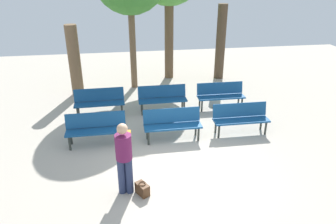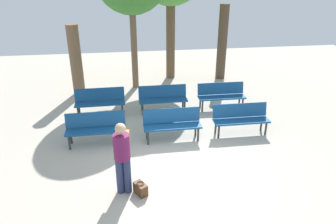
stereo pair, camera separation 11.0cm
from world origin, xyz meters
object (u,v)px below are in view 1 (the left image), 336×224
bench_r0_c1 (172,123)px  handbag (142,189)px  bench_r1_c0 (99,101)px  tree_0 (75,61)px  tree_3 (221,42)px  bench_r1_c1 (162,97)px  visitor_with_backpack (124,154)px  bench_r0_c2 (241,117)px  bench_r1_c2 (221,94)px  bench_r0_c0 (96,127)px

bench_r0_c1 → handbag: bench_r0_c1 is taller
bench_r1_c0 → tree_0: 2.37m
tree_0 → handbag: 6.68m
bench_r0_c1 → tree_3: bearing=59.8°
bench_r1_c1 → bench_r1_c0: bearing=179.4°
tree_0 → handbag: bearing=-72.8°
bench_r1_c1 → handbag: 4.35m
tree_0 → visitor_with_backpack: tree_0 is taller
bench_r0_c2 → bench_r1_c0: 4.50m
bench_r1_c0 → tree_3: size_ratio=0.51×
tree_0 → tree_3: (5.91, 1.10, 0.25)m
bench_r1_c0 → tree_0: bearing=113.1°
bench_r1_c0 → bench_r1_c2: 4.07m
bench_r0_c0 → bench_r0_c2: same height
bench_r0_c0 → bench_r1_c1: bearing=41.6°
bench_r1_c0 → handbag: bearing=-77.2°
visitor_with_backpack → tree_3: bearing=-114.9°
bench_r0_c2 → handbag: size_ratio=4.37×
bench_r0_c1 → bench_r1_c2: size_ratio=1.00×
visitor_with_backpack → bench_r0_c0: bearing=-65.9°
bench_r0_c2 → bench_r1_c2: bearing=90.9°
bench_r0_c2 → bench_r1_c1: 2.75m
bench_r1_c0 → bench_r1_c2: (4.07, -0.05, 0.00)m
handbag → bench_r0_c1: bearing=65.6°
bench_r0_c2 → tree_0: 6.40m
tree_0 → visitor_with_backpack: size_ratio=1.59×
bench_r0_c0 → tree_0: size_ratio=0.61×
bench_r1_c0 → tree_3: (5.00, 3.14, 1.06)m
bench_r0_c1 → bench_r1_c0: bearing=136.5°
bench_r1_c2 → bench_r1_c1: bearing=179.8°
tree_3 → visitor_with_backpack: (-4.30, -7.21, -0.62)m
bench_r0_c2 → bench_r0_c1: bearing=-177.9°
bench_r0_c1 → tree_3: (2.93, 5.09, 1.06)m
bench_r0_c0 → bench_r0_c1: same height
bench_r0_c2 → handbag: (-3.05, -2.35, -0.37)m
bench_r0_c0 → bench_r1_c2: (4.08, 1.85, 0.00)m
bench_r1_c2 → bench_r0_c1: bearing=-135.9°
bench_r0_c0 → bench_r1_c0: bearing=89.1°
visitor_with_backpack → tree_0: bearing=-69.3°
tree_3 → visitor_with_backpack: bearing=-120.8°
bench_r1_c1 → visitor_with_backpack: visitor_with_backpack is taller
bench_r0_c2 → bench_r1_c1: size_ratio=1.00×
bench_r0_c1 → bench_r1_c2: 2.76m
bench_r1_c1 → tree_0: 3.71m
bench_r0_c0 → handbag: bearing=-66.2°
bench_r0_c1 → handbag: bearing=-114.6°
bench_r1_c1 → tree_3: (2.94, 3.16, 1.06)m
tree_0 → bench_r1_c2: bearing=-22.7°
bench_r1_c2 → tree_0: bearing=157.7°
bench_r1_c2 → tree_3: 3.49m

